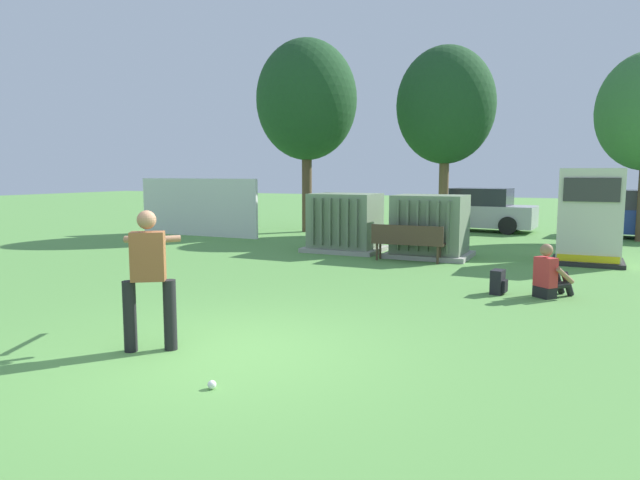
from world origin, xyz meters
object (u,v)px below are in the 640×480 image
(transformer_mid_west, at_px, (430,227))
(parked_car_leftmost, at_px, (478,211))
(batter, at_px, (149,272))
(seated_spectator, at_px, (549,276))
(backpack, at_px, (498,282))
(generator_enclosure, at_px, (590,217))
(transformer_west, at_px, (345,223))
(sports_ball, at_px, (212,385))
(park_bench, at_px, (407,240))

(transformer_mid_west, bearing_deg, parked_car_leftmost, 90.19)
(batter, bearing_deg, seated_spectator, 50.86)
(backpack, bearing_deg, batter, -123.61)
(seated_spectator, xyz_separation_m, parked_car_leftmost, (-3.16, 11.38, 0.38))
(seated_spectator, bearing_deg, generator_enclosure, 81.92)
(seated_spectator, xyz_separation_m, backpack, (-0.85, -0.09, -0.16))
(generator_enclosure, height_order, parked_car_leftmost, generator_enclosure)
(transformer_west, xyz_separation_m, generator_enclosure, (6.19, 0.45, 0.35))
(transformer_mid_west, height_order, seated_spectator, transformer_mid_west)
(transformer_mid_west, height_order, backpack, transformer_mid_west)
(batter, height_order, sports_ball, batter)
(generator_enclosure, distance_m, backpack, 4.85)
(seated_spectator, bearing_deg, backpack, -173.79)
(batter, distance_m, backpack, 6.30)
(batter, xyz_separation_m, parked_car_leftmost, (1.16, 16.68, -0.22))
(generator_enclosure, relative_size, batter, 1.32)
(transformer_mid_west, relative_size, batter, 1.21)
(transformer_west, xyz_separation_m, transformer_mid_west, (2.43, -0.08, 0.00))
(park_bench, bearing_deg, batter, -96.22)
(generator_enclosure, xyz_separation_m, backpack, (-1.48, -4.53, -0.92))
(generator_enclosure, relative_size, sports_ball, 25.56)
(generator_enclosure, distance_m, batter, 10.92)
(backpack, bearing_deg, transformer_mid_west, 119.71)
(transformer_mid_west, xyz_separation_m, generator_enclosure, (3.76, 0.53, 0.35))
(generator_enclosure, distance_m, seated_spectator, 4.54)
(transformer_west, distance_m, parked_car_leftmost, 7.78)
(batter, relative_size, sports_ball, 19.33)
(transformer_west, distance_m, generator_enclosure, 6.22)
(transformer_west, bearing_deg, sports_ball, -74.89)
(batter, bearing_deg, transformer_mid_west, 82.68)
(generator_enclosure, bearing_deg, seated_spectator, -98.08)
(park_bench, height_order, batter, batter)
(backpack, bearing_deg, park_bench, 131.07)
(sports_ball, xyz_separation_m, backpack, (2.00, 5.98, 0.17))
(transformer_west, distance_m, sports_ball, 10.44)
(transformer_mid_west, distance_m, park_bench, 1.11)
(transformer_mid_west, xyz_separation_m, seated_spectator, (3.13, -3.90, -0.41))
(park_bench, distance_m, batter, 8.22)
(generator_enclosure, bearing_deg, transformer_mid_west, -172.00)
(sports_ball, bearing_deg, park_bench, 93.71)
(sports_ball, bearing_deg, generator_enclosure, 71.69)
(batter, relative_size, backpack, 3.95)
(seated_spectator, distance_m, parked_car_leftmost, 11.82)
(park_bench, bearing_deg, generator_enclosure, 21.18)
(backpack, bearing_deg, seated_spectator, 6.21)
(transformer_mid_west, bearing_deg, backpack, -60.29)
(sports_ball, xyz_separation_m, parked_car_leftmost, (-0.31, 17.45, 0.71))
(transformer_mid_west, xyz_separation_m, park_bench, (-0.29, -1.04, -0.25))
(transformer_mid_west, bearing_deg, seated_spectator, -51.26)
(generator_enclosure, relative_size, park_bench, 1.27)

